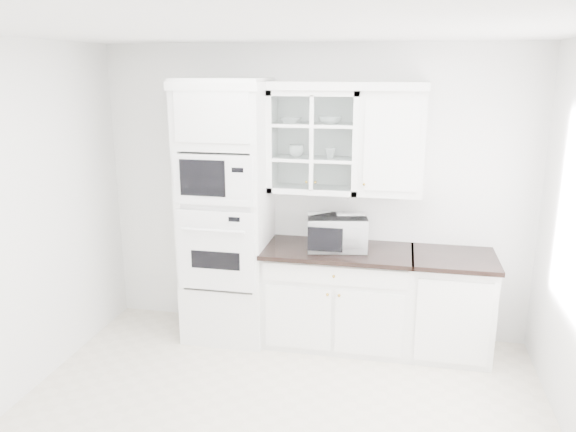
# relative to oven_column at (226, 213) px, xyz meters

# --- Properties ---
(ground) EXTENTS (4.00, 3.50, 0.01)m
(ground) POSITION_rel_oven_column_xyz_m (0.75, -1.42, -1.19)
(ground) COLOR beige
(ground) RESTS_ON ground
(room_shell) EXTENTS (4.00, 3.50, 2.70)m
(room_shell) POSITION_rel_oven_column_xyz_m (0.75, -0.99, 0.58)
(room_shell) COLOR white
(room_shell) RESTS_ON ground
(oven_column) EXTENTS (0.76, 0.68, 2.40)m
(oven_column) POSITION_rel_oven_column_xyz_m (0.00, 0.00, 0.00)
(oven_column) COLOR white
(oven_column) RESTS_ON ground
(base_cabinet_run) EXTENTS (1.32, 0.67, 0.92)m
(base_cabinet_run) POSITION_rel_oven_column_xyz_m (1.03, 0.03, -0.74)
(base_cabinet_run) COLOR white
(base_cabinet_run) RESTS_ON ground
(extra_base_cabinet) EXTENTS (0.72, 0.67, 0.92)m
(extra_base_cabinet) POSITION_rel_oven_column_xyz_m (2.03, 0.03, -0.74)
(extra_base_cabinet) COLOR white
(extra_base_cabinet) RESTS_ON ground
(upper_cabinet_glass) EXTENTS (0.80, 0.33, 0.90)m
(upper_cabinet_glass) POSITION_rel_oven_column_xyz_m (0.78, 0.17, 0.65)
(upper_cabinet_glass) COLOR white
(upper_cabinet_glass) RESTS_ON room_shell
(upper_cabinet_solid) EXTENTS (0.55, 0.33, 0.90)m
(upper_cabinet_solid) POSITION_rel_oven_column_xyz_m (1.46, 0.17, 0.65)
(upper_cabinet_solid) COLOR white
(upper_cabinet_solid) RESTS_ON room_shell
(crown_molding) EXTENTS (2.14, 0.38, 0.07)m
(crown_molding) POSITION_rel_oven_column_xyz_m (0.68, 0.14, 1.14)
(crown_molding) COLOR white
(crown_molding) RESTS_ON room_shell
(countertop_microwave) EXTENTS (0.58, 0.51, 0.30)m
(countertop_microwave) POSITION_rel_oven_column_xyz_m (1.01, 0.03, -0.13)
(countertop_microwave) COLOR white
(countertop_microwave) RESTS_ON base_cabinet_run
(bowl_a) EXTENTS (0.20, 0.20, 0.05)m
(bowl_a) POSITION_rel_oven_column_xyz_m (0.57, 0.15, 0.83)
(bowl_a) COLOR white
(bowl_a) RESTS_ON upper_cabinet_glass
(bowl_b) EXTENTS (0.24, 0.24, 0.06)m
(bowl_b) POSITION_rel_oven_column_xyz_m (0.92, 0.19, 0.84)
(bowl_b) COLOR white
(bowl_b) RESTS_ON upper_cabinet_glass
(cup_a) EXTENTS (0.17, 0.17, 0.11)m
(cup_a) POSITION_rel_oven_column_xyz_m (0.62, 0.17, 0.56)
(cup_a) COLOR white
(cup_a) RESTS_ON upper_cabinet_glass
(cup_b) EXTENTS (0.11, 0.11, 0.09)m
(cup_b) POSITION_rel_oven_column_xyz_m (0.92, 0.16, 0.56)
(cup_b) COLOR white
(cup_b) RESTS_ON upper_cabinet_glass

